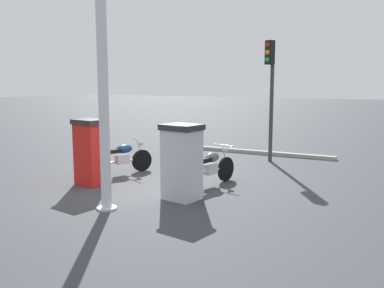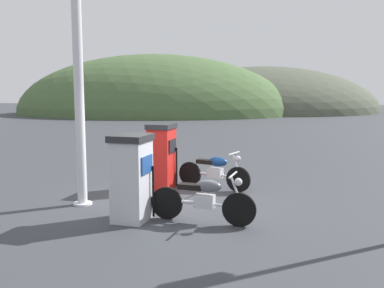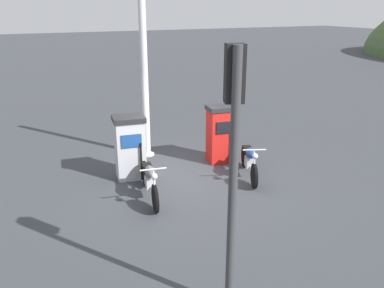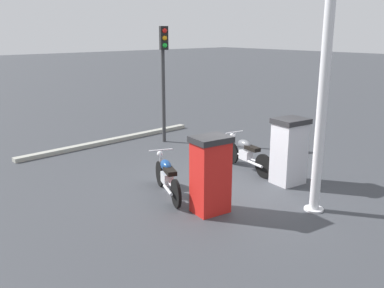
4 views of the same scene
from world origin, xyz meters
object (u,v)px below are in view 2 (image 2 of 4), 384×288
(fuel_pump_far, at_px, (162,156))
(motorcycle_far_pump, at_px, (215,171))
(motorcycle_near_pump, at_px, (204,198))
(fuel_pump_near, at_px, (132,177))
(canopy_support_pole, at_px, (79,99))

(fuel_pump_far, xyz_separation_m, motorcycle_far_pump, (1.28, 0.12, -0.35))
(motorcycle_near_pump, height_order, motorcycle_far_pump, motorcycle_near_pump)
(fuel_pump_near, relative_size, motorcycle_near_pump, 0.81)
(fuel_pump_near, height_order, canopy_support_pole, canopy_support_pole)
(fuel_pump_near, relative_size, canopy_support_pole, 0.35)
(motorcycle_near_pump, relative_size, canopy_support_pole, 0.43)
(fuel_pump_near, xyz_separation_m, fuel_pump_far, (0.00, 2.59, -0.00))
(fuel_pump_far, relative_size, motorcycle_far_pump, 0.88)
(motorcycle_near_pump, xyz_separation_m, motorcycle_far_pump, (-0.05, 2.68, -0.01))
(fuel_pump_far, height_order, canopy_support_pole, canopy_support_pole)
(motorcycle_near_pump, height_order, canopy_support_pole, canopy_support_pole)
(fuel_pump_far, xyz_separation_m, canopy_support_pole, (-1.35, -1.69, 1.41))
(motorcycle_near_pump, distance_m, motorcycle_far_pump, 2.68)
(fuel_pump_far, xyz_separation_m, motorcycle_near_pump, (1.33, -2.56, -0.35))
(fuel_pump_near, distance_m, fuel_pump_far, 2.59)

